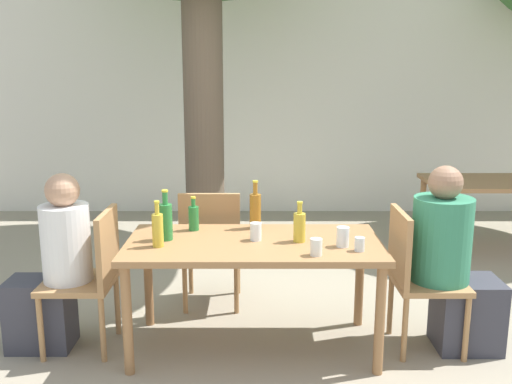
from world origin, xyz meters
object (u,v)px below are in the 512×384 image
at_px(oil_cruet_2, 302,226).
at_px(oil_cruet_4, 160,229).
at_px(patio_chair_2, 213,242).
at_px(person_seated_0, 56,273).
at_px(amber_bottle_3, 257,210).
at_px(drinking_glass_3, 345,237).
at_px(dining_table_front, 256,253).
at_px(green_bottle_1, 168,220).
at_px(patio_chair_1, 418,272).
at_px(drinking_glass_1, 258,232).
at_px(drinking_glass_0, 362,244).
at_px(patio_chair_0, 94,271).
at_px(person_seated_1, 455,268).
at_px(green_bottle_0, 196,217).
at_px(dining_table_back, 502,189).
at_px(drinking_glass_2, 318,247).

relative_size(oil_cruet_2, oil_cruet_4, 0.90).
distance_m(patio_chair_2, person_seated_0, 1.14).
relative_size(amber_bottle_3, drinking_glass_3, 2.68).
xyz_separation_m(dining_table_front, green_bottle_1, (-0.55, 0.03, 0.20)).
height_order(dining_table_front, patio_chair_1, patio_chair_1).
xyz_separation_m(patio_chair_1, amber_bottle_3, (-1.02, 0.30, 0.33)).
bearing_deg(drinking_glass_1, oil_cruet_4, -167.58).
relative_size(amber_bottle_3, drinking_glass_0, 3.91).
height_order(patio_chair_1, amber_bottle_3, amber_bottle_3).
bearing_deg(oil_cruet_2, patio_chair_0, 179.67).
bearing_deg(dining_table_front, patio_chair_2, 117.05).
bearing_deg(drinking_glass_0, patio_chair_0, 173.27).
height_order(amber_bottle_3, drinking_glass_0, amber_bottle_3).
relative_size(patio_chair_2, drinking_glass_0, 10.87).
relative_size(person_seated_1, oil_cruet_4, 4.21).
relative_size(dining_table_front, green_bottle_0, 6.96).
bearing_deg(green_bottle_0, person_seated_0, -164.19).
distance_m(amber_bottle_3, drinking_glass_3, 0.67).
bearing_deg(drinking_glass_1, dining_table_front, -122.97).
bearing_deg(drinking_glass_0, amber_bottle_3, 141.52).
distance_m(dining_table_front, patio_chair_2, 0.71).
distance_m(patio_chair_2, drinking_glass_0, 1.28).
xyz_separation_m(dining_table_back, drinking_glass_2, (-2.00, -2.23, 0.14)).
relative_size(oil_cruet_2, drinking_glass_0, 3.06).
relative_size(oil_cruet_2, amber_bottle_3, 0.78).
xyz_separation_m(patio_chair_1, drinking_glass_2, (-0.67, -0.28, 0.25)).
distance_m(amber_bottle_3, drinking_glass_2, 0.68).
bearing_deg(person_seated_1, amber_bottle_3, 76.72).
bearing_deg(drinking_glass_1, drinking_glass_0, -19.35).
height_order(dining_table_front, patio_chair_0, patio_chair_0).
bearing_deg(patio_chair_0, person_seated_1, 90.00).
height_order(amber_bottle_3, oil_cruet_4, amber_bottle_3).
relative_size(drinking_glass_2, drinking_glass_3, 0.82).
distance_m(green_bottle_1, drinking_glass_3, 1.11).
distance_m(patio_chair_2, amber_bottle_3, 0.57).
xyz_separation_m(dining_table_front, patio_chair_1, (1.03, 0.00, -0.12)).
xyz_separation_m(person_seated_1, drinking_glass_3, (-0.72, -0.11, 0.24)).
bearing_deg(person_seated_1, dining_table_back, -29.40).
bearing_deg(drinking_glass_2, oil_cruet_4, 170.08).
bearing_deg(dining_table_back, green_bottle_0, -148.35).
xyz_separation_m(patio_chair_2, green_bottle_0, (-0.08, -0.38, 0.29)).
bearing_deg(person_seated_0, dining_table_front, 90.00).
distance_m(patio_chair_1, patio_chair_2, 1.49).
bearing_deg(green_bottle_1, patio_chair_0, -176.21).
bearing_deg(patio_chair_0, patio_chair_1, 90.00).
height_order(dining_table_back, drinking_glass_3, drinking_glass_3).
xyz_separation_m(patio_chair_1, oil_cruet_4, (-1.61, -0.11, 0.31)).
bearing_deg(person_seated_0, drinking_glass_3, 86.53).
relative_size(patio_chair_2, green_bottle_0, 3.97).
distance_m(dining_table_front, amber_bottle_3, 0.36).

